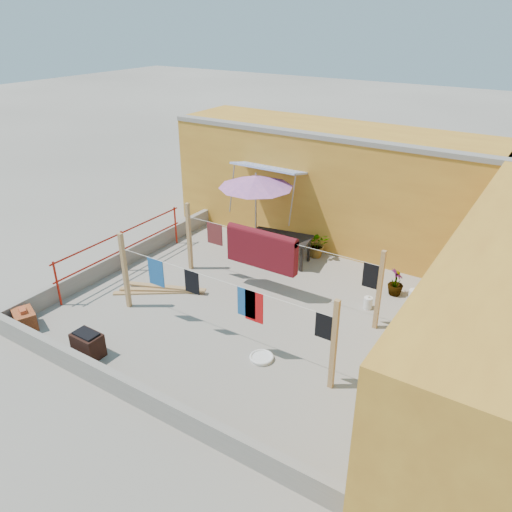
% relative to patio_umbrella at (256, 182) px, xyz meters
% --- Properties ---
extents(ground, '(80.00, 80.00, 0.00)m').
position_rel_patio_umbrella_xyz_m(ground, '(1.50, -2.36, -2.09)').
color(ground, '#9E998E').
rests_on(ground, ground).
extents(wall_back, '(11.00, 3.27, 3.21)m').
position_rel_patio_umbrella_xyz_m(wall_back, '(2.00, 2.33, -0.48)').
color(wall_back, gold).
rests_on(wall_back, ground).
extents(parapet_front, '(8.30, 0.16, 0.44)m').
position_rel_patio_umbrella_xyz_m(parapet_front, '(1.50, -5.94, -1.87)').
color(parapet_front, gray).
rests_on(parapet_front, ground).
extents(parapet_left, '(0.16, 7.30, 0.44)m').
position_rel_patio_umbrella_xyz_m(parapet_left, '(-2.58, -2.36, -1.87)').
color(parapet_left, gray).
rests_on(parapet_left, ground).
extents(red_railing, '(0.05, 4.20, 1.10)m').
position_rel_patio_umbrella_xyz_m(red_railing, '(-2.35, -2.56, -1.37)').
color(red_railing, '#A01C10').
rests_on(red_railing, ground).
extents(clothesline_rig, '(5.09, 2.35, 1.80)m').
position_rel_patio_umbrella_xyz_m(clothesline_rig, '(1.25, -1.83, -1.03)').
color(clothesline_rig, tan).
rests_on(clothesline_rig, ground).
extents(patio_umbrella, '(2.48, 2.48, 2.33)m').
position_rel_patio_umbrella_xyz_m(patio_umbrella, '(0.00, 0.00, 0.00)').
color(patio_umbrella, gray).
rests_on(patio_umbrella, ground).
extents(outdoor_table, '(1.70, 1.05, 0.74)m').
position_rel_patio_umbrella_xyz_m(outdoor_table, '(0.75, 0.03, -1.42)').
color(outdoor_table, black).
rests_on(outdoor_table, ground).
extents(brick_stack, '(0.66, 0.58, 0.48)m').
position_rel_patio_umbrella_xyz_m(brick_stack, '(-2.20, -5.56, -1.89)').
color(brick_stack, '#AE4E28').
rests_on(brick_stack, ground).
extents(lumber_pile, '(1.92, 1.29, 0.13)m').
position_rel_patio_umbrella_xyz_m(lumber_pile, '(-0.84, -2.90, -2.03)').
color(lumber_pile, tan).
rests_on(lumber_pile, ground).
extents(brazier, '(0.59, 0.39, 0.52)m').
position_rel_patio_umbrella_xyz_m(brazier, '(-0.34, -5.47, -1.84)').
color(brazier, black).
rests_on(brazier, ground).
extents(white_basin, '(0.47, 0.47, 0.08)m').
position_rel_patio_umbrella_xyz_m(white_basin, '(2.55, -3.78, -2.05)').
color(white_basin, silver).
rests_on(white_basin, ground).
extents(water_jug_a, '(0.20, 0.20, 0.32)m').
position_rel_patio_umbrella_xyz_m(water_jug_a, '(3.59, -0.93, -1.95)').
color(water_jug_a, silver).
rests_on(water_jug_a, ground).
extents(water_jug_b, '(0.24, 0.24, 0.38)m').
position_rel_patio_umbrella_xyz_m(water_jug_b, '(4.38, -0.15, -1.92)').
color(water_jug_b, silver).
rests_on(water_jug_b, ground).
extents(green_hose, '(0.49, 0.49, 0.07)m').
position_rel_patio_umbrella_xyz_m(green_hose, '(5.20, -0.32, -2.06)').
color(green_hose, '#176B23').
rests_on(green_hose, ground).
extents(plant_back_a, '(0.83, 0.78, 0.73)m').
position_rel_patio_umbrella_xyz_m(plant_back_a, '(1.43, 0.84, -1.73)').
color(plant_back_a, '#215F1B').
rests_on(plant_back_a, ground).
extents(plant_back_b, '(0.47, 0.47, 0.65)m').
position_rel_patio_umbrella_xyz_m(plant_back_b, '(3.89, -0.00, -1.77)').
color(plant_back_b, '#215F1B').
rests_on(plant_back_b, ground).
extents(plant_right_a, '(0.60, 0.54, 0.94)m').
position_rel_patio_umbrella_xyz_m(plant_right_a, '(5.06, -0.54, -1.62)').
color(plant_right_a, '#215F1B').
rests_on(plant_right_a, ground).
extents(plant_right_b, '(0.54, 0.53, 0.77)m').
position_rel_patio_umbrella_xyz_m(plant_right_b, '(5.20, -3.16, -1.71)').
color(plant_right_b, '#215F1B').
rests_on(plant_right_b, ground).
extents(plant_right_c, '(0.67, 0.67, 0.56)m').
position_rel_patio_umbrella_xyz_m(plant_right_c, '(5.20, -4.61, -1.81)').
color(plant_right_c, '#215F1B').
rests_on(plant_right_c, ground).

